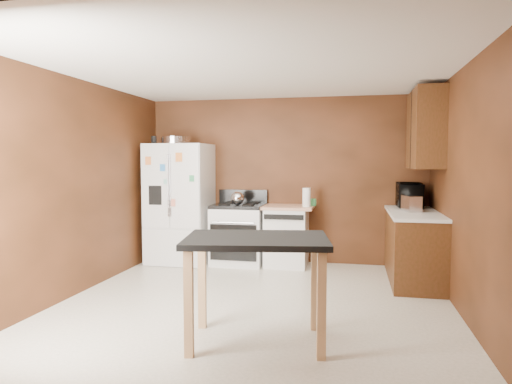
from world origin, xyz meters
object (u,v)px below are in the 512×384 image
(dishwasher, at_px, (287,235))
(toaster, at_px, (411,204))
(roasting_pan, at_px, (176,140))
(gas_range, at_px, (239,233))
(paper_towel, at_px, (307,197))
(island, at_px, (257,254))
(kettle, at_px, (237,198))
(green_canister, at_px, (313,202))
(microwave, at_px, (409,196))
(refrigerator, at_px, (180,203))
(pen_cup, at_px, (154,140))

(dishwasher, bearing_deg, toaster, -16.31)
(roasting_pan, distance_m, gas_range, 1.70)
(paper_towel, height_order, gas_range, paper_towel)
(island, bearing_deg, paper_towel, 87.04)
(roasting_pan, distance_m, dishwasher, 2.20)
(kettle, xyz_separation_m, dishwasher, (0.71, 0.15, -0.55))
(green_canister, xyz_separation_m, microwave, (1.34, -0.03, 0.12))
(green_canister, relative_size, gas_range, 0.09)
(kettle, relative_size, refrigerator, 0.11)
(roasting_pan, distance_m, toaster, 3.50)
(kettle, distance_m, paper_towel, 1.01)
(green_canister, bearing_deg, island, -94.30)
(gas_range, relative_size, island, 0.84)
(kettle, height_order, refrigerator, refrigerator)
(kettle, distance_m, island, 2.87)
(pen_cup, distance_m, refrigerator, 1.03)
(roasting_pan, bearing_deg, paper_towel, -0.65)
(paper_towel, xyz_separation_m, gas_range, (-1.02, 0.07, -0.56))
(refrigerator, bearing_deg, green_canister, 4.96)
(paper_towel, bearing_deg, green_canister, 66.51)
(kettle, xyz_separation_m, paper_towel, (1.01, 0.05, 0.03))
(dishwasher, bearing_deg, pen_cup, -174.63)
(kettle, bearing_deg, pen_cup, -178.12)
(dishwasher, height_order, island, island)
(roasting_pan, xyz_separation_m, pen_cup, (-0.30, -0.12, 0.00))
(paper_towel, bearing_deg, microwave, 5.88)
(gas_range, bearing_deg, dishwasher, 1.94)
(kettle, distance_m, toaster, 2.42)
(roasting_pan, xyz_separation_m, refrigerator, (0.06, -0.01, -0.96))
(dishwasher, bearing_deg, microwave, 1.80)
(roasting_pan, xyz_separation_m, kettle, (0.98, -0.08, -0.86))
(green_canister, xyz_separation_m, gas_range, (-1.10, -0.11, -0.48))
(island, bearing_deg, refrigerator, 122.63)
(pen_cup, height_order, toaster, pen_cup)
(paper_towel, height_order, island, paper_towel)
(toaster, distance_m, dishwasher, 1.84)
(paper_towel, bearing_deg, island, -92.96)
(green_canister, bearing_deg, kettle, -167.84)
(toaster, height_order, refrigerator, refrigerator)
(pen_cup, distance_m, kettle, 1.54)
(toaster, xyz_separation_m, gas_range, (-2.40, 0.47, -0.54))
(pen_cup, height_order, refrigerator, pen_cup)
(microwave, height_order, island, microwave)
(microwave, bearing_deg, refrigerator, 89.90)
(toaster, bearing_deg, green_canister, 140.07)
(paper_towel, xyz_separation_m, toaster, (1.39, -0.40, -0.02))
(green_canister, height_order, toaster, toaster)
(refrigerator, height_order, gas_range, refrigerator)
(gas_range, xyz_separation_m, dishwasher, (0.72, 0.02, -0.01))
(microwave, bearing_deg, pen_cup, 91.25)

